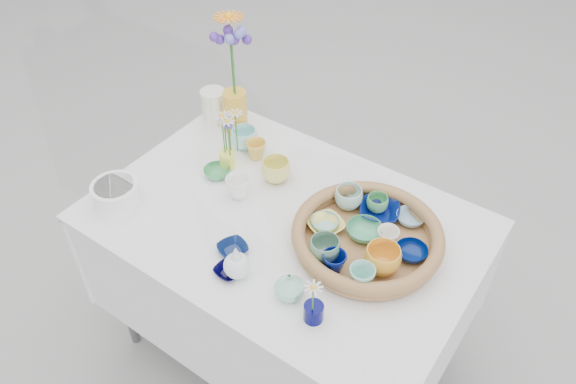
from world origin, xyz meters
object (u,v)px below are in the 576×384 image
Objects in this scene: wicker_tray at (367,237)px; bud_vase_seafoam at (289,286)px; tall_vase_yellow at (236,112)px; display_table at (285,346)px.

bud_vase_seafoam is at bearing -106.13° from wicker_tray.
tall_vase_yellow is at bearing 161.11° from wicker_tray.
wicker_tray reaches higher than display_table.
bud_vase_seafoam is 0.84m from tall_vase_yellow.
tall_vase_yellow reaches higher than display_table.
bud_vase_seafoam reaches higher than display_table.
wicker_tray is 5.22× the size of bud_vase_seafoam.
display_table is 13.88× the size of bud_vase_seafoam.
tall_vase_yellow is (-0.44, 0.30, 0.85)m from display_table.
display_table is 1.00m from tall_vase_yellow.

